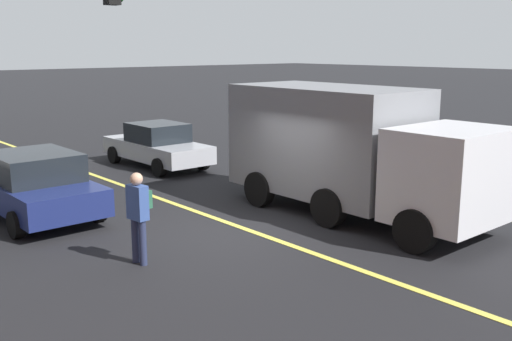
% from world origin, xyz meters
% --- Properties ---
extents(ground, '(200.00, 200.00, 0.00)m').
position_xyz_m(ground, '(0.00, 0.00, 0.00)').
color(ground, black).
extents(lane_stripe_center, '(80.00, 0.16, 0.01)m').
position_xyz_m(lane_stripe_center, '(0.00, 0.00, 0.01)').
color(lane_stripe_center, '#D8CC4C').
rests_on(lane_stripe_center, ground).
extents(car_navy, '(4.74, 2.11, 1.57)m').
position_xyz_m(car_navy, '(4.24, 3.16, 0.79)').
color(car_navy, navy).
rests_on(car_navy, ground).
extents(car_silver, '(4.51, 1.90, 1.50)m').
position_xyz_m(car_silver, '(7.48, -2.31, 0.74)').
color(car_silver, '#A8AAB2').
rests_on(car_silver, ground).
extents(truck_gray, '(6.83, 2.63, 3.07)m').
position_xyz_m(truck_gray, '(-0.68, -2.74, 1.64)').
color(truck_gray, silver).
rests_on(truck_gray, ground).
extents(pedestrian_with_backpack, '(0.44, 0.40, 1.76)m').
position_xyz_m(pedestrian_with_backpack, '(-0.32, 2.86, 1.03)').
color(pedestrian_with_backpack, '#262D4C').
rests_on(pedestrian_with_backpack, ground).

